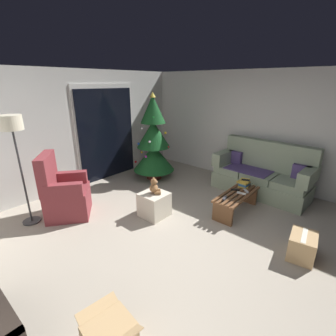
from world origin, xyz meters
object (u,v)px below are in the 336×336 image
(coffee_table, at_px, (236,199))
(remote_silver, at_px, (246,191))
(cardboard_box_taped_mid_floor, at_px, (302,246))
(teddy_bear_chestnut, at_px, (154,187))
(remote_graphite, at_px, (225,198))
(remote_black, at_px, (235,190))
(book_stack, at_px, (244,183))
(remote_white, at_px, (241,193))
(christmas_tree, at_px, (153,142))
(armchair, at_px, (64,194))
(cell_phone, at_px, (246,180))
(ottoman, at_px, (154,204))
(couch, at_px, (262,175))
(floor_lamp, at_px, (13,134))

(coffee_table, relative_size, remote_silver, 7.05)
(cardboard_box_taped_mid_floor, bearing_deg, coffee_table, 66.23)
(teddy_bear_chestnut, bearing_deg, remote_graphite, -53.09)
(remote_black, xyz_separation_m, book_stack, (0.27, -0.04, 0.05))
(remote_white, distance_m, teddy_bear_chestnut, 1.54)
(remote_black, xyz_separation_m, cardboard_box_taped_mid_floor, (-0.63, -1.30, -0.21))
(remote_white, xyz_separation_m, book_stack, (0.33, 0.11, 0.05))
(remote_silver, height_order, cardboard_box_taped_mid_floor, remote_silver)
(book_stack, bearing_deg, remote_silver, -144.91)
(remote_black, bearing_deg, christmas_tree, 52.85)
(remote_white, xyz_separation_m, armchair, (-2.09, 2.28, 0.02))
(remote_black, bearing_deg, cell_phone, -45.45)
(book_stack, bearing_deg, remote_white, -162.11)
(cell_phone, relative_size, christmas_tree, 0.07)
(remote_white, xyz_separation_m, ottoman, (-1.09, 1.10, -0.17))
(remote_silver, bearing_deg, couch, -131.92)
(coffee_table, relative_size, floor_lamp, 0.62)
(couch, height_order, cell_phone, couch)
(cell_phone, distance_m, ottoman, 1.78)
(cell_phone, xyz_separation_m, floor_lamp, (-2.95, 2.43, 1.00))
(remote_white, height_order, cell_phone, cell_phone)
(coffee_table, height_order, book_stack, book_stack)
(remote_graphite, relative_size, teddy_bear_chestnut, 0.55)
(coffee_table, distance_m, cardboard_box_taped_mid_floor, 1.33)
(cell_phone, xyz_separation_m, cardboard_box_taped_mid_floor, (-0.91, -1.24, -0.33))
(ottoman, bearing_deg, remote_graphite, -53.01)
(ottoman, bearing_deg, cardboard_box_taped_mid_floor, -76.95)
(cell_phone, bearing_deg, remote_white, 174.87)
(couch, relative_size, remote_black, 12.67)
(remote_white, distance_m, remote_graphite, 0.38)
(coffee_table, distance_m, christmas_tree, 2.37)
(couch, xyz_separation_m, ottoman, (-2.16, 1.05, -0.19))
(teddy_bear_chestnut, bearing_deg, cell_phone, -34.90)
(christmas_tree, xyz_separation_m, teddy_bear_chestnut, (-1.27, -1.25, -0.35))
(remote_black, relative_size, remote_graphite, 1.00)
(cell_phone, height_order, cardboard_box_taped_mid_floor, cell_phone)
(couch, bearing_deg, book_stack, 175.51)
(ottoman, bearing_deg, armchair, 130.42)
(christmas_tree, distance_m, cardboard_box_taped_mid_floor, 3.65)
(couch, xyz_separation_m, coffee_table, (-1.11, 0.02, -0.15))
(cardboard_box_taped_mid_floor, bearing_deg, couch, 36.16)
(cell_phone, relative_size, cardboard_box_taped_mid_floor, 0.30)
(remote_white, relative_size, armchair, 0.14)
(floor_lamp, xyz_separation_m, ottoman, (1.51, -1.43, -1.29))
(remote_silver, xyz_separation_m, christmas_tree, (0.05, 2.36, 0.52))
(remote_black, relative_size, book_stack, 0.59)
(remote_graphite, distance_m, book_stack, 0.69)
(armchair, height_order, floor_lamp, floor_lamp)
(remote_graphite, relative_size, ottoman, 0.35)
(remote_silver, height_order, ottoman, ottoman)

